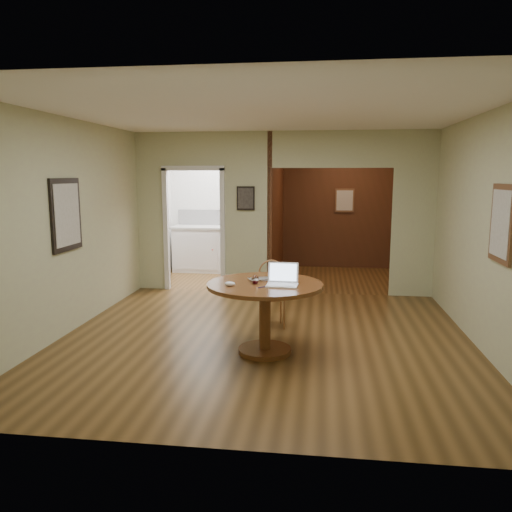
# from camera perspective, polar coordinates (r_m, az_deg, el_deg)

# --- Properties ---
(floor) EXTENTS (5.00, 5.00, 0.00)m
(floor) POSITION_cam_1_polar(r_m,az_deg,el_deg) (6.19, 0.96, -9.49)
(floor) COLOR #493114
(floor) RESTS_ON ground
(room_shell) EXTENTS (5.20, 7.50, 5.00)m
(room_shell) POSITION_cam_1_polar(r_m,az_deg,el_deg) (9.02, 0.24, 4.80)
(room_shell) COLOR white
(room_shell) RESTS_ON ground
(dining_table) EXTENTS (1.29, 1.29, 0.80)m
(dining_table) POSITION_cam_1_polar(r_m,az_deg,el_deg) (5.58, 1.03, -5.21)
(dining_table) COLOR brown
(dining_table) RESTS_ON ground
(chair) EXTENTS (0.45, 0.45, 0.88)m
(chair) POSITION_cam_1_polar(r_m,az_deg,el_deg) (6.60, 1.85, -3.88)
(chair) COLOR olive
(chair) RESTS_ON ground
(open_laptop) EXTENTS (0.34, 0.30, 0.24)m
(open_laptop) POSITION_cam_1_polar(r_m,az_deg,el_deg) (5.44, 3.05, -2.65)
(open_laptop) COLOR white
(open_laptop) RESTS_ON dining_table
(closed_laptop) EXTENTS (0.39, 0.33, 0.03)m
(closed_laptop) POSITION_cam_1_polar(r_m,az_deg,el_deg) (5.64, 0.91, -2.74)
(closed_laptop) COLOR #BBBBC0
(closed_laptop) RESTS_ON dining_table
(mouse) EXTENTS (0.12, 0.07, 0.05)m
(mouse) POSITION_cam_1_polar(r_m,az_deg,el_deg) (5.39, -3.00, -3.19)
(mouse) COLOR white
(mouse) RESTS_ON dining_table
(wine_glass) EXTENTS (0.09, 0.09, 0.10)m
(wine_glass) POSITION_cam_1_polar(r_m,az_deg,el_deg) (5.48, -0.10, -2.72)
(wine_glass) COLOR white
(wine_glass) RESTS_ON dining_table
(pen) EXTENTS (0.10, 0.10, 0.01)m
(pen) POSITION_cam_1_polar(r_m,az_deg,el_deg) (5.33, 0.87, -3.55)
(pen) COLOR #0B1251
(pen) RESTS_ON dining_table
(kitchen_cabinet) EXTENTS (2.06, 0.60, 0.94)m
(kitchen_cabinet) POSITION_cam_1_polar(r_m,az_deg,el_deg) (10.33, -3.85, 0.80)
(kitchen_cabinet) COLOR white
(kitchen_cabinet) RESTS_ON ground
(grocery_bag) EXTENTS (0.34, 0.32, 0.27)m
(grocery_bag) POSITION_cam_1_polar(r_m,az_deg,el_deg) (10.14, 0.56, 4.08)
(grocery_bag) COLOR beige
(grocery_bag) RESTS_ON kitchen_cabinet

